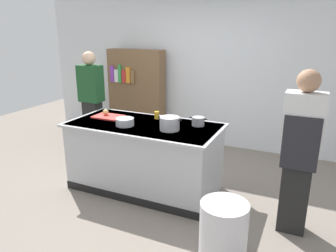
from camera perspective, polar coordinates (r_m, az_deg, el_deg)
ground_plane at (r=4.50m, az=-4.03°, el=-10.70°), size 10.00×10.00×0.00m
back_wall at (r=5.93m, az=5.62°, el=11.26°), size 6.40×0.12×3.00m
counter_island at (r=4.30m, az=-4.16°, el=-5.21°), size 1.98×0.98×0.90m
cutting_board at (r=4.53m, az=-10.47°, el=1.63°), size 0.40×0.28×0.02m
onion at (r=4.57m, az=-10.94°, el=2.41°), size 0.08×0.08×0.08m
stock_pot at (r=3.88m, az=0.29°, el=0.44°), size 0.31×0.24×0.16m
sauce_pan at (r=4.09m, az=5.36°, el=0.83°), size 0.23×0.16×0.11m
mixing_bowl at (r=4.10m, az=-7.62°, el=0.72°), size 0.23×0.23×0.10m
juice_cup at (r=4.38m, az=-2.00°, el=1.93°), size 0.07×0.07×0.10m
trash_bin at (r=3.16m, az=9.73°, el=-17.95°), size 0.44×0.44×0.58m
person_chef at (r=3.49m, az=22.25°, el=-3.99°), size 0.38×0.25×1.72m
person_guest at (r=5.58m, az=-13.30°, el=4.39°), size 0.38×0.24×1.72m
bookshelf at (r=6.24m, az=-5.54°, el=5.53°), size 1.10×0.31×1.70m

